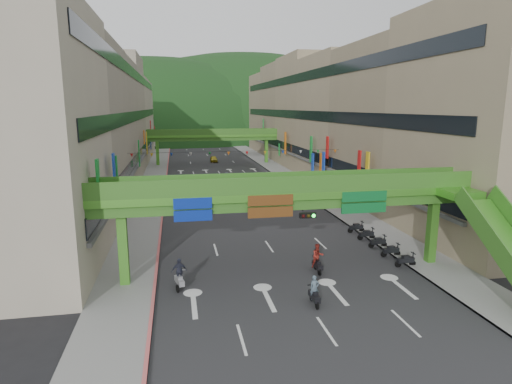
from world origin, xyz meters
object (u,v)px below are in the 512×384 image
Objects in this scene: overpass_near at (304,203)px; pedestrian_red at (327,199)px; scooter_rider_near at (314,292)px; car_yellow at (214,159)px; scooter_rider_mid at (318,258)px; car_silver at (218,188)px.

overpass_near is 21.92m from pedestrian_red.
scooter_rider_near is 0.50× the size of car_yellow.
scooter_rider_near is 0.87× the size of scooter_rider_mid.
overpass_near is 14.96× the size of pedestrian_red.
scooter_rider_mid is 0.46× the size of car_silver.
pedestrian_red is (9.49, 23.97, 0.11)m from scooter_rider_near.
car_silver is at bearing 145.53° from pedestrian_red.
scooter_rider_near is 67.52m from car_yellow.
car_yellow is at bearing 84.72° from car_silver.
pedestrian_red is (11.81, -10.03, 0.19)m from car_silver.
pedestrian_red is (8.87, 19.59, -4.27)m from overpass_near.
car_yellow is (2.41, 33.52, -0.12)m from car_silver.
scooter_rider_mid is 29.46m from car_silver.
scooter_rider_near reaches higher than car_yellow.
scooter_rider_near is 5.17m from scooter_rider_mid.
car_silver is at bearing 98.09° from scooter_rider_mid.
scooter_rider_mid is 62.72m from car_yellow.
scooter_rider_mid is (1.21, 0.45, -4.12)m from overpass_near.
scooter_rider_near is at bearing -110.72° from scooter_rider_mid.
scooter_rider_near is at bearing -87.26° from car_silver.
scooter_rider_mid is at bearing -105.93° from pedestrian_red.
car_silver is (-4.15, 29.17, -0.34)m from scooter_rider_mid.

